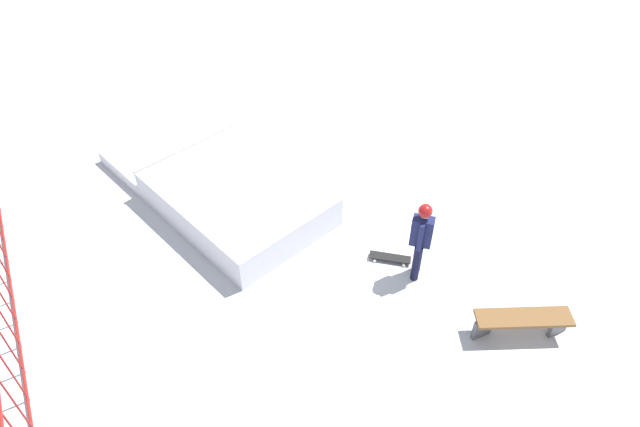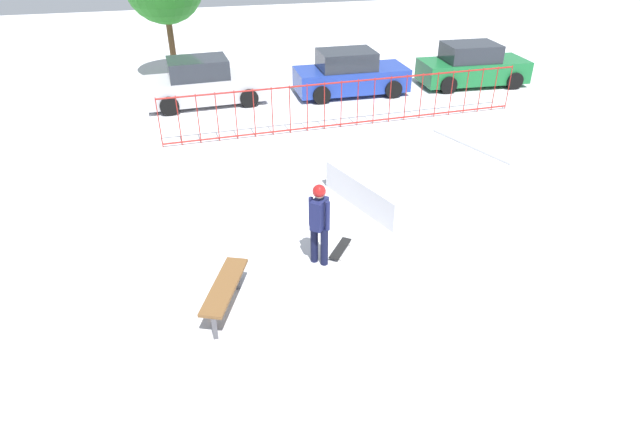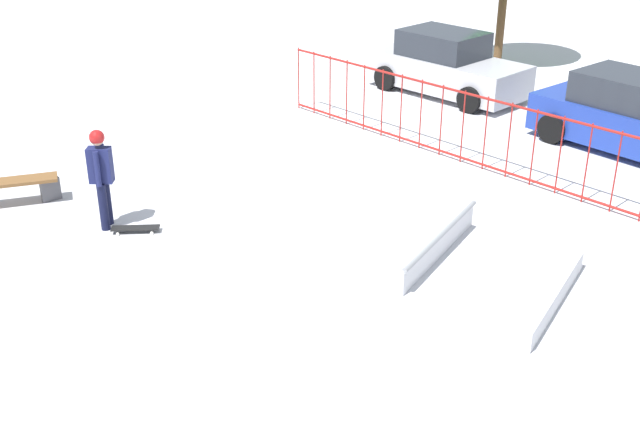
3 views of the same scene
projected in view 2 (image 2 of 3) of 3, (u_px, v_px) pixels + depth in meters
name	position (u px, v px, depth m)	size (l,w,h in m)	color
ground_plane	(425.00, 219.00, 11.72)	(60.00, 60.00, 0.00)	silver
skate_ramp	(430.00, 172.00, 13.07)	(5.95, 4.22, 0.74)	silver
skater	(319.00, 219.00, 9.80)	(0.42, 0.43, 1.73)	black
skateboard	(340.00, 248.00, 10.59)	(0.64, 0.76, 0.09)	black
perimeter_fence	(350.00, 103.00, 16.26)	(11.56, 0.64, 1.50)	maroon
park_bench	(225.00, 290.00, 9.00)	(0.98, 1.63, 0.48)	brown
parked_car_silver	(204.00, 83.00, 18.21)	(4.20, 2.14, 1.60)	#B7B7BC
parked_car_blue	(350.00, 75.00, 19.16)	(4.10, 1.93, 1.60)	#1E3899
parked_car_green	(472.00, 66.00, 20.14)	(4.17, 2.06, 1.60)	#196B33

